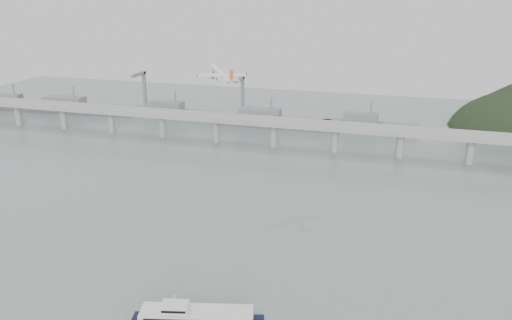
% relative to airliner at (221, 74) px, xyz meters
% --- Properties ---
extents(ground, '(900.00, 900.00, 0.00)m').
position_rel_airliner_xyz_m(ground, '(33.30, -92.37, -75.35)').
color(ground, slate).
rests_on(ground, ground).
extents(bridge, '(800.00, 22.00, 23.90)m').
position_rel_airliner_xyz_m(bridge, '(32.15, 107.63, -57.70)').
color(bridge, '#969693').
rests_on(bridge, ground).
extents(distant_fleet, '(453.00, 60.90, 40.00)m').
position_rel_airliner_xyz_m(distant_fleet, '(-122.05, 172.71, -69.13)').
color(distant_fleet, slate).
rests_on(distant_fleet, ground).
extents(airliner, '(27.57, 29.03, 10.14)m').
position_rel_airliner_xyz_m(airliner, '(0.00, 0.00, 0.00)').
color(airliner, white).
rests_on(airliner, ground).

